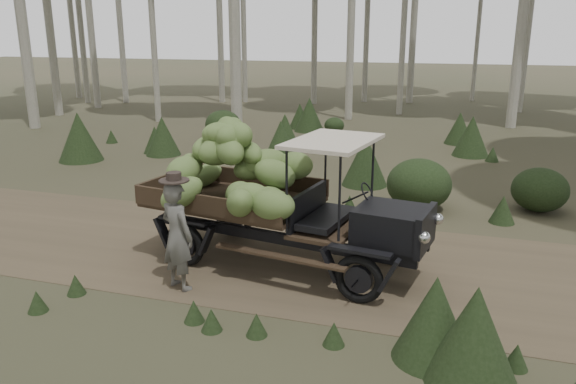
% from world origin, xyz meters
% --- Properties ---
extents(ground, '(120.00, 120.00, 0.00)m').
position_xyz_m(ground, '(0.00, 0.00, 0.00)').
color(ground, '#473D2B').
rests_on(ground, ground).
extents(dirt_track, '(70.00, 4.00, 0.01)m').
position_xyz_m(dirt_track, '(0.00, 0.00, 0.00)').
color(dirt_track, brown).
rests_on(dirt_track, ground).
extents(banana_truck, '(4.76, 2.47, 2.36)m').
position_xyz_m(banana_truck, '(1.61, -0.26, 1.37)').
color(banana_truck, black).
rests_on(banana_truck, ground).
extents(farmer, '(0.69, 0.58, 1.73)m').
position_xyz_m(farmer, '(0.88, -1.56, 0.82)').
color(farmer, '#56544F').
rests_on(farmer, ground).
extents(undergrowth, '(23.65, 24.36, 1.39)m').
position_xyz_m(undergrowth, '(0.32, 2.24, 0.54)').
color(undergrowth, '#233319').
rests_on(undergrowth, ground).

